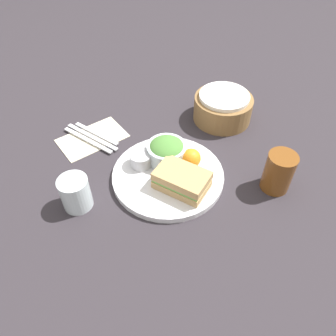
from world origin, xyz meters
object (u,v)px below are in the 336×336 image
fork (88,140)px  bread_basket (223,107)px  plate (168,176)px  water_glass (75,193)px  dressing_cup (141,159)px  spoon (96,134)px  knife (92,137)px  salad_bowl (167,151)px  drink_glass (278,172)px  sandwich (183,180)px

fork → bread_basket: bearing=-129.5°
plate → water_glass: (-0.06, -0.23, 0.03)m
dressing_cup → fork: bearing=-160.3°
spoon → fork: bearing=90.0°
dressing_cup → spoon: 0.20m
dressing_cup → bread_basket: (-0.03, 0.33, 0.01)m
bread_basket → knife: bearing=-112.8°
knife → salad_bowl: bearing=-170.0°
knife → drink_glass: bearing=-165.7°
salad_bowl → dressing_cup: 0.07m
drink_glass → water_glass: bearing=-119.9°
plate → spoon: 0.28m
drink_glass → knife: (-0.45, -0.29, -0.05)m
salad_bowl → fork: (-0.21, -0.13, -0.04)m
bread_basket → spoon: (-0.16, -0.36, -0.04)m
fork → drink_glass: bearing=-163.8°
salad_bowl → water_glass: water_glass is taller
water_glass → plate: bearing=75.2°
knife → spoon: (-0.01, 0.02, 0.00)m
sandwich → drink_glass: size_ratio=1.40×
drink_glass → water_glass: size_ratio=1.25×
spoon → salad_bowl: bearing=-174.2°
drink_glass → water_glass: (-0.25, -0.43, -0.01)m
spoon → sandwich: bearing=174.1°
sandwich → dressing_cup: (-0.13, -0.04, -0.01)m
sandwich → drink_glass: drink_glass is taller
plate → dressing_cup: dressing_cup is taller
plate → spoon: bearing=-165.4°
bread_basket → water_glass: (0.04, -0.52, 0.00)m
plate → spoon: plate is taller
plate → drink_glass: bearing=47.1°
salad_bowl → knife: (-0.22, -0.12, -0.04)m
salad_bowl → knife: salad_bowl is taller
sandwich → bread_basket: bearing=119.3°
dressing_cup → drink_glass: bearing=42.9°
dressing_cup → spoon: (-0.20, -0.03, -0.03)m
plate → drink_glass: drink_glass is taller
drink_glass → spoon: (-0.45, -0.27, -0.05)m
sandwich → spoon: size_ratio=0.90×
sandwich → water_glass: bearing=-117.0°
drink_glass → water_glass: 0.49m
plate → sandwich: 0.07m
plate → sandwich: bearing=2.2°
spoon → bread_basket: bearing=-132.8°
drink_glass → bread_basket: (-0.29, 0.09, -0.01)m
dressing_cup → water_glass: 0.19m
sandwich → bread_basket: size_ratio=0.84×
dressing_cup → water_glass: bearing=-87.2°
drink_glass → dressing_cup: bearing=-137.1°
sandwich → fork: size_ratio=0.81×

